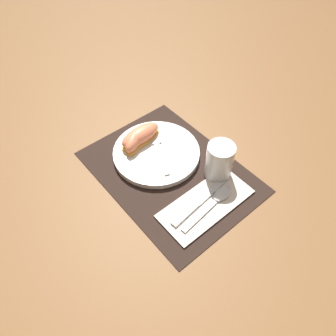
# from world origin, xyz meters

# --- Properties ---
(ground_plane) EXTENTS (3.00, 3.00, 0.00)m
(ground_plane) POSITION_xyz_m (0.00, 0.00, 0.00)
(ground_plane) COLOR brown
(placemat) EXTENTS (0.44, 0.33, 0.00)m
(placemat) POSITION_xyz_m (0.00, 0.00, 0.00)
(placemat) COLOR black
(placemat) RESTS_ON ground_plane
(plate) EXTENTS (0.24, 0.24, 0.02)m
(plate) POSITION_xyz_m (-0.07, 0.01, 0.01)
(plate) COLOR white
(plate) RESTS_ON placemat
(juice_glass) EXTENTS (0.07, 0.07, 0.10)m
(juice_glass) POSITION_xyz_m (0.09, 0.09, 0.05)
(juice_glass) COLOR silver
(juice_glass) RESTS_ON placemat
(napkin) EXTENTS (0.11, 0.24, 0.00)m
(napkin) POSITION_xyz_m (0.14, -0.00, 0.01)
(napkin) COLOR silver
(napkin) RESTS_ON placemat
(knife) EXTENTS (0.04, 0.21, 0.01)m
(knife) POSITION_xyz_m (0.12, -0.00, 0.01)
(knife) COLOR silver
(knife) RESTS_ON napkin
(spoon) EXTENTS (0.04, 0.18, 0.01)m
(spoon) POSITION_xyz_m (0.15, 0.02, 0.01)
(spoon) COLOR silver
(spoon) RESTS_ON napkin
(fork) EXTENTS (0.18, 0.09, 0.00)m
(fork) POSITION_xyz_m (-0.08, 0.02, 0.02)
(fork) COLOR silver
(fork) RESTS_ON plate
(citrus_wedge_0) EXTENTS (0.06, 0.13, 0.04)m
(citrus_wedge_0) POSITION_xyz_m (-0.13, 0.00, 0.04)
(citrus_wedge_0) COLOR #F7C656
(citrus_wedge_0) RESTS_ON plate
(citrus_wedge_1) EXTENTS (0.09, 0.10, 0.04)m
(citrus_wedge_1) POSITION_xyz_m (-0.12, -0.02, 0.04)
(citrus_wedge_1) COLOR #F7C656
(citrus_wedge_1) RESTS_ON plate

